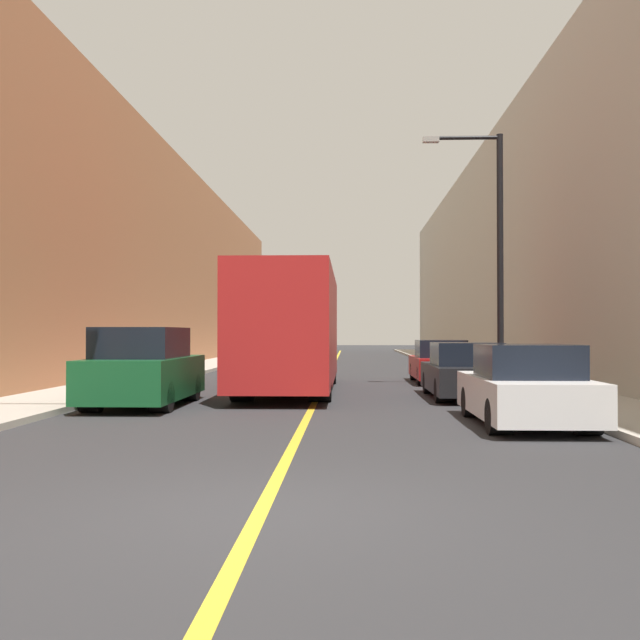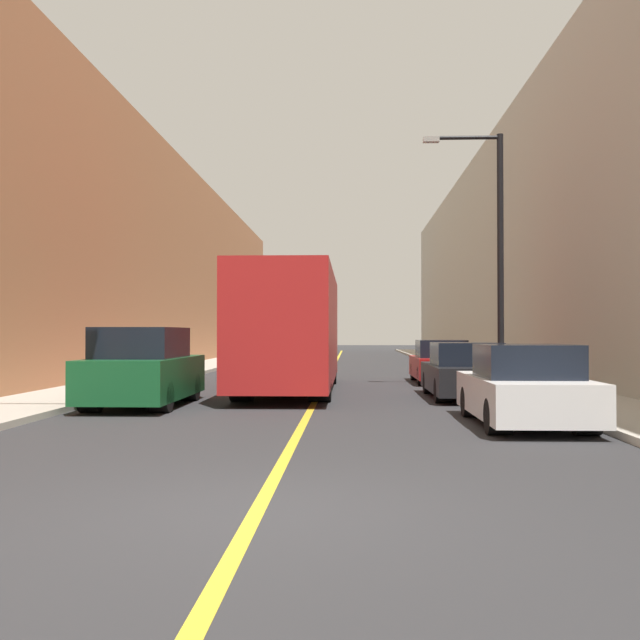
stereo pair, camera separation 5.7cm
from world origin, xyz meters
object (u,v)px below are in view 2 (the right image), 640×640
bus (292,329)px  car_right_far (440,363)px  car_right_near (524,389)px  car_right_mid (465,373)px  parked_suv_left (143,370)px  street_lamp_right (494,242)px

bus → car_right_far: (4.85, 3.97, -1.18)m
bus → car_right_near: bus is taller
car_right_mid → car_right_far: size_ratio=1.07×
parked_suv_left → car_right_far: parked_suv_left is taller
bus → car_right_far: 6.38m
bus → car_right_far: size_ratio=2.48×
car_right_far → parked_suv_left: bearing=-132.7°
street_lamp_right → parked_suv_left: bearing=-147.5°
bus → car_right_far: bearing=39.3°
bus → car_right_near: (4.99, -7.99, -1.17)m
car_right_near → car_right_mid: car_right_near is taller
parked_suv_left → car_right_mid: parked_suv_left is taller
bus → car_right_near: bearing=-58.0°
street_lamp_right → car_right_far: bearing=116.3°
car_right_mid → street_lamp_right: size_ratio=0.59×
car_right_near → street_lamp_right: size_ratio=0.56×
car_right_mid → car_right_far: car_right_far is taller
car_right_mid → bus: bearing=155.6°
bus → car_right_mid: 5.37m
car_right_near → car_right_far: size_ratio=1.02×
car_right_mid → car_right_far: 6.14m
car_right_mid → car_right_far: bearing=89.2°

